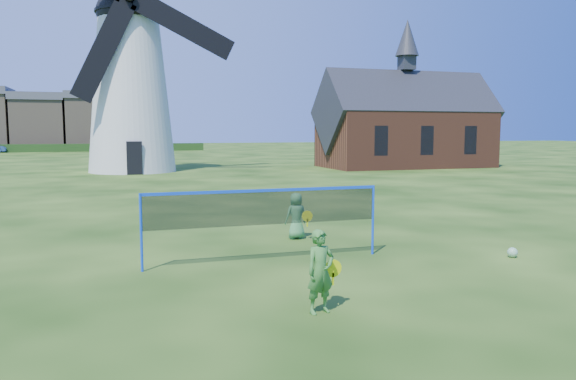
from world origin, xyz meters
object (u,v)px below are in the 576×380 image
Objects in this scene: badminton_net at (265,209)px; player_girl at (321,272)px; windmill at (130,81)px; player_boy at (296,216)px; play_ball at (512,252)px; chapel at (405,126)px.

player_girl is at bearing -91.06° from badminton_net.
windmill is 13.67× the size of player_girl.
player_girl is at bearing 68.68° from player_boy.
player_boy is 5.38× the size of play_ball.
play_ball is at bearing 9.26° from player_girl.
windmill is 27.86m from badminton_net.
badminton_net reaches higher than play_ball.
chapel is (19.77, -1.31, -2.90)m from windmill.
chapel is 30.38m from play_ball.
windmill is at bearing 93.25° from badminton_net.
player_girl is at bearing -87.23° from windmill.
windmill reaches higher than player_boy.
play_ball is at bearing -115.36° from chapel.
chapel is 58.55× the size of play_ball.
chapel is at bearing -3.78° from windmill.
badminton_net is at bearing 50.59° from player_boy.
player_boy is at bearing -125.07° from chapel.
play_ball is (-12.95, -27.33, -2.95)m from chapel.
play_ball is (5.26, -1.23, -1.03)m from badminton_net.
chapel reaches higher than badminton_net.
player_girl is 5.82× the size of play_ball.
windmill is 30.01m from play_ball.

